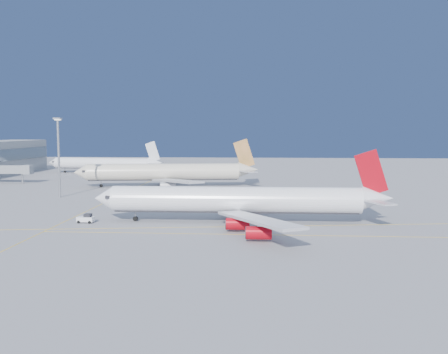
% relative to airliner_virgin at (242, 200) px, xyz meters
% --- Properties ---
extents(ground, '(500.00, 500.00, 0.00)m').
position_rel_airliner_virgin_xyz_m(ground, '(1.30, 1.37, -4.83)').
color(ground, slate).
rests_on(ground, ground).
extents(jet_bridge, '(23.60, 3.60, 6.90)m').
position_rel_airliner_virgin_xyz_m(jet_bridge, '(-91.80, 73.37, 0.35)').
color(jet_bridge, gray).
rests_on(jet_bridge, ground).
extents(taxiway_lines, '(118.86, 140.00, 0.02)m').
position_rel_airliner_virgin_xyz_m(taxiway_lines, '(-13.41, 7.72, -4.82)').
color(taxiway_lines, yellow).
rests_on(taxiway_lines, ground).
extents(airliner_virgin, '(64.71, 58.32, 16.01)m').
position_rel_airliner_virgin_xyz_m(airliner_virgin, '(0.00, 0.00, 0.00)').
color(airliner_virgin, white).
rests_on(airliner_virgin, ground).
extents(airliner_etihad, '(64.76, 59.29, 16.92)m').
position_rel_airliner_virgin_xyz_m(airliner_etihad, '(-28.38, 66.20, 0.32)').
color(airliner_etihad, beige).
rests_on(airliner_etihad, ground).
extents(airliner_third, '(55.86, 51.22, 14.98)m').
position_rel_airliner_virgin_xyz_m(airliner_third, '(-67.25, 118.05, -0.29)').
color(airliner_third, white).
rests_on(airliner_third, ground).
extents(pushback_tug, '(3.62, 2.31, 2.00)m').
position_rel_airliner_virgin_xyz_m(pushback_tug, '(-33.55, -2.90, -3.90)').
color(pushback_tug, white).
rests_on(pushback_tug, ground).
extents(light_mast, '(2.04, 2.04, 23.56)m').
position_rel_airliner_virgin_xyz_m(light_mast, '(-55.46, 36.76, 9.08)').
color(light_mast, gray).
rests_on(light_mast, ground).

